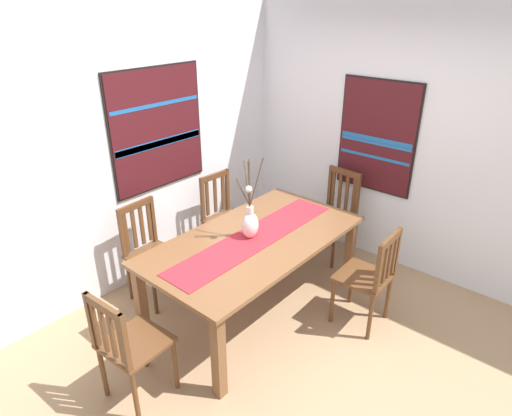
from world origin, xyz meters
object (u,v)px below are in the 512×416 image
at_px(dining_table, 255,247).
at_px(painting_on_side_wall, 377,137).
at_px(chair_0, 370,276).
at_px(chair_3, 335,213).
at_px(chair_2, 128,344).
at_px(painting_on_back_wall, 157,129).
at_px(chair_1, 224,216).
at_px(centerpiece_vase, 250,222).
at_px(chair_4, 149,250).

relative_size(dining_table, painting_on_side_wall, 1.71).
height_order(chair_0, chair_3, chair_3).
relative_size(dining_table, chair_2, 2.15).
height_order(dining_table, painting_on_back_wall, painting_on_back_wall).
relative_size(chair_1, painting_on_back_wall, 0.82).
bearing_deg(chair_1, chair_3, -46.98).
relative_size(centerpiece_vase, chair_0, 0.81).
relative_size(chair_2, painting_on_side_wall, 0.79).
height_order(dining_table, chair_2, chair_2).
height_order(centerpiece_vase, chair_1, centerpiece_vase).
relative_size(chair_3, painting_on_back_wall, 0.84).
bearing_deg(chair_4, chair_1, -1.70).
bearing_deg(painting_on_side_wall, chair_2, 174.80).
xyz_separation_m(painting_on_back_wall, painting_on_side_wall, (1.60, -1.51, -0.14)).
bearing_deg(chair_3, chair_0, -134.05).
bearing_deg(painting_on_back_wall, chair_0, -77.09).
distance_m(chair_3, painting_on_back_wall, 2.07).
bearing_deg(dining_table, painting_on_back_wall, 89.34).
xyz_separation_m(chair_0, painting_on_side_wall, (1.11, 0.60, 0.86)).
relative_size(dining_table, chair_1, 2.06).
bearing_deg(chair_0, chair_2, 154.46).
xyz_separation_m(chair_1, chair_4, (-0.97, 0.03, 0.01)).
relative_size(chair_4, painting_on_side_wall, 0.83).
xyz_separation_m(chair_2, chair_3, (2.64, -0.02, 0.02)).
bearing_deg(chair_2, chair_1, 25.39).
distance_m(dining_table, painting_on_side_wall, 1.77).
height_order(dining_table, chair_0, chair_0).
distance_m(centerpiece_vase, chair_3, 1.40).
relative_size(centerpiece_vase, chair_4, 0.79).
height_order(dining_table, centerpiece_vase, centerpiece_vase).
xyz_separation_m(chair_1, painting_on_back_wall, (-0.48, 0.38, 1.00)).
bearing_deg(painting_on_side_wall, chair_3, 140.05).
relative_size(chair_1, painting_on_side_wall, 0.83).
bearing_deg(chair_3, chair_4, 153.04).
height_order(dining_table, painting_on_side_wall, painting_on_side_wall).
height_order(centerpiece_vase, painting_on_back_wall, painting_on_back_wall).
distance_m(chair_1, painting_on_back_wall, 1.17).
distance_m(chair_4, painting_on_side_wall, 2.53).
distance_m(chair_2, chair_3, 2.64).
xyz_separation_m(chair_0, chair_1, (-0.00, 1.73, 0.00)).
distance_m(chair_0, chair_1, 1.73).
xyz_separation_m(chair_4, painting_on_side_wall, (2.09, -1.16, 0.85)).
relative_size(dining_table, painting_on_back_wall, 1.69).
relative_size(chair_1, chair_3, 0.98).
bearing_deg(painting_on_back_wall, painting_on_side_wall, -43.40).
relative_size(chair_1, chair_4, 1.00).
xyz_separation_m(chair_2, painting_on_side_wall, (2.93, -0.27, 0.86)).
relative_size(dining_table, chair_0, 2.13).
bearing_deg(chair_1, chair_2, -154.61).
relative_size(dining_table, chair_4, 2.07).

